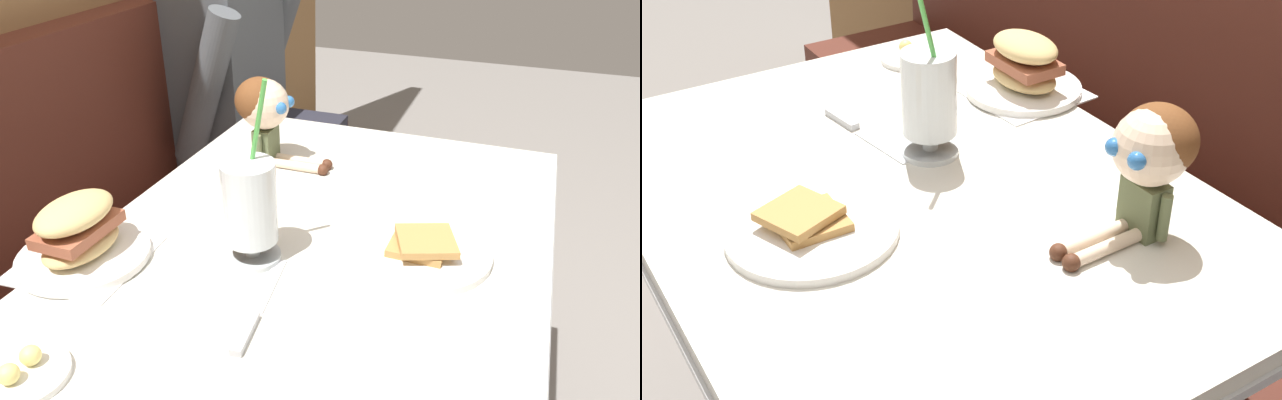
# 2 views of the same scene
# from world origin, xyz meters

# --- Properties ---
(booth_bench) EXTENTS (2.60, 0.48, 1.00)m
(booth_bench) POSITION_xyz_m (0.00, 0.81, 0.33)
(booth_bench) COLOR #512319
(booth_bench) RESTS_ON ground
(diner_table) EXTENTS (1.11, 0.81, 0.74)m
(diner_table) POSITION_xyz_m (0.00, 0.18, 0.54)
(diner_table) COLOR silver
(diner_table) RESTS_ON ground
(toast_plate) EXTENTS (0.25, 0.25, 0.04)m
(toast_plate) POSITION_xyz_m (0.03, -0.00, 0.75)
(toast_plate) COLOR white
(toast_plate) RESTS_ON diner_table
(milkshake_glass) EXTENTS (0.10, 0.10, 0.31)m
(milkshake_glass) POSITION_xyz_m (-0.08, 0.26, 0.84)
(milkshake_glass) COLOR silver
(milkshake_glass) RESTS_ON diner_table
(sandwich_plate) EXTENTS (0.22, 0.22, 0.12)m
(sandwich_plate) POSITION_xyz_m (-0.19, 0.53, 0.79)
(sandwich_plate) COLOR white
(sandwich_plate) RESTS_ON diner_table
(butter_saucer) EXTENTS (0.12, 0.12, 0.04)m
(butter_saucer) POSITION_xyz_m (-0.44, 0.42, 0.75)
(butter_saucer) COLOR white
(butter_saucer) RESTS_ON diner_table
(butter_knife) EXTENTS (0.24, 0.05, 0.01)m
(butter_knife) POSITION_xyz_m (-0.23, 0.19, 0.74)
(butter_knife) COLOR silver
(butter_knife) RESTS_ON diner_table
(seated_doll) EXTENTS (0.11, 0.22, 0.20)m
(seated_doll) POSITION_xyz_m (0.27, 0.40, 0.87)
(seated_doll) COLOR #5B6642
(seated_doll) RESTS_ON diner_table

